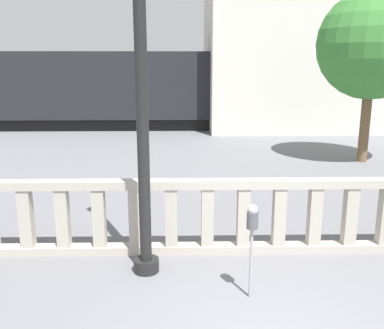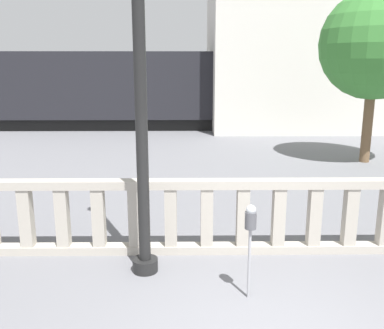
{
  "view_description": "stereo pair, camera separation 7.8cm",
  "coord_description": "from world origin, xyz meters",
  "px_view_note": "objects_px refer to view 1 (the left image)",
  "views": [
    {
      "loc": [
        -1.0,
        -4.15,
        3.13
      ],
      "look_at": [
        -0.83,
        3.56,
        1.29
      ],
      "focal_mm": 40.0,
      "sensor_mm": 36.0,
      "label": 1
    },
    {
      "loc": [
        -0.93,
        -4.15,
        3.13
      ],
      "look_at": [
        -0.83,
        3.56,
        1.29
      ],
      "focal_mm": 40.0,
      "sensor_mm": 36.0,
      "label": 2
    }
  ],
  "objects_px": {
    "lamppost": "(141,66)",
    "train_far": "(237,80)",
    "tree_left": "(372,45)",
    "parking_meter": "(252,225)",
    "train_near": "(171,88)"
  },
  "relations": [
    {
      "from": "parking_meter",
      "to": "tree_left",
      "type": "bearing_deg",
      "value": 58.99
    },
    {
      "from": "lamppost",
      "to": "tree_left",
      "type": "height_order",
      "value": "lamppost"
    },
    {
      "from": "parking_meter",
      "to": "train_near",
      "type": "xyz_separation_m",
      "value": [
        -1.45,
        15.82,
        0.87
      ]
    },
    {
      "from": "parking_meter",
      "to": "train_near",
      "type": "bearing_deg",
      "value": 95.22
    },
    {
      "from": "lamppost",
      "to": "train_far",
      "type": "height_order",
      "value": "lamppost"
    },
    {
      "from": "train_near",
      "to": "train_far",
      "type": "xyz_separation_m",
      "value": [
        4.72,
        12.25,
        -0.08
      ]
    },
    {
      "from": "lamppost",
      "to": "train_far",
      "type": "bearing_deg",
      "value": 80.11
    },
    {
      "from": "train_near",
      "to": "train_far",
      "type": "distance_m",
      "value": 13.13
    },
    {
      "from": "parking_meter",
      "to": "train_far",
      "type": "distance_m",
      "value": 28.27
    },
    {
      "from": "lamppost",
      "to": "tree_left",
      "type": "distance_m",
      "value": 9.82
    },
    {
      "from": "parking_meter",
      "to": "tree_left",
      "type": "xyz_separation_m",
      "value": [
        4.93,
        8.2,
        2.62
      ]
    },
    {
      "from": "train_near",
      "to": "tree_left",
      "type": "bearing_deg",
      "value": -50.07
    },
    {
      "from": "parking_meter",
      "to": "tree_left",
      "type": "height_order",
      "value": "tree_left"
    },
    {
      "from": "train_far",
      "to": "tree_left",
      "type": "relative_size",
      "value": 3.56
    },
    {
      "from": "lamppost",
      "to": "tree_left",
      "type": "relative_size",
      "value": 1.18
    }
  ]
}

